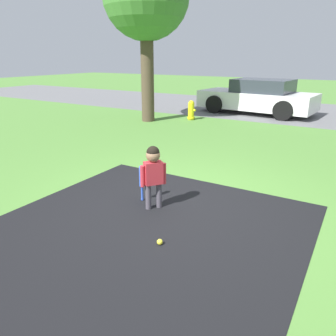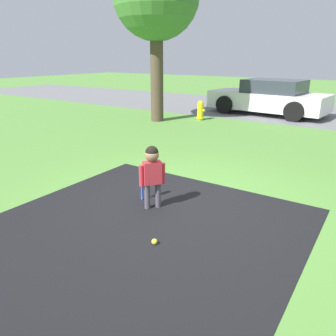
# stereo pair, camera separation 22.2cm
# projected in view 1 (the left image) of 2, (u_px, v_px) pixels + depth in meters

# --- Properties ---
(ground_plane) EXTENTS (60.00, 60.00, 0.00)m
(ground_plane) POSITION_uv_depth(u_px,v_px,m) (184.00, 204.00, 4.89)
(ground_plane) COLOR #518438
(driveway_strip) EXTENTS (3.84, 7.00, 0.01)m
(driveway_strip) POSITION_uv_depth(u_px,v_px,m) (43.00, 306.00, 2.89)
(driveway_strip) COLOR black
(driveway_strip) RESTS_ON ground
(street_strip) EXTENTS (40.00, 6.00, 0.01)m
(street_strip) POSITION_uv_depth(u_px,v_px,m) (303.00, 112.00, 12.88)
(street_strip) COLOR slate
(street_strip) RESTS_ON ground
(child) EXTENTS (0.27, 0.31, 0.93)m
(child) POSITION_uv_depth(u_px,v_px,m) (153.00, 169.00, 4.57)
(child) COLOR #4C4751
(child) RESTS_ON ground
(baseball_bat) EXTENTS (0.08, 0.08, 0.57)m
(baseball_bat) POSITION_uv_depth(u_px,v_px,m) (142.00, 178.00, 4.89)
(baseball_bat) COLOR blue
(baseball_bat) RESTS_ON ground
(sports_ball) EXTENTS (0.07, 0.07, 0.07)m
(sports_ball) POSITION_uv_depth(u_px,v_px,m) (160.00, 242.00, 3.83)
(sports_ball) COLOR yellow
(sports_ball) RESTS_ON ground
(fire_hydrant) EXTENTS (0.30, 0.27, 0.66)m
(fire_hydrant) POSITION_uv_depth(u_px,v_px,m) (191.00, 110.00, 11.25)
(fire_hydrant) COLOR yellow
(fire_hydrant) RESTS_ON ground
(parked_car) EXTENTS (4.38, 2.26, 1.28)m
(parked_car) POSITION_uv_depth(u_px,v_px,m) (258.00, 97.00, 12.39)
(parked_car) COLOR silver
(parked_car) RESTS_ON ground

